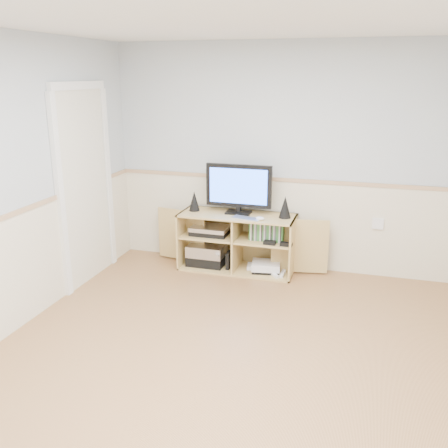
{
  "coord_description": "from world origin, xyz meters",
  "views": [
    {
      "loc": [
        0.87,
        -3.18,
        2.15
      ],
      "look_at": [
        -0.43,
        1.2,
        0.77
      ],
      "focal_mm": 40.0,
      "sensor_mm": 36.0,
      "label": 1
    }
  ],
  "objects": [
    {
      "name": "media_cabinet",
      "position": [
        -0.51,
        2.03,
        0.33
      ],
      "size": [
        2.02,
        0.48,
        0.65
      ],
      "color": "tan",
      "rests_on": "floor"
    },
    {
      "name": "speaker_right",
      "position": [
        0.02,
        2.0,
        0.77
      ],
      "size": [
        0.13,
        0.13,
        0.24
      ],
      "primitive_type": "cone",
      "color": "black",
      "rests_on": "media_cabinet"
    },
    {
      "name": "wall_outlet",
      "position": [
        1.0,
        2.23,
        0.6
      ],
      "size": [
        0.12,
        0.03,
        0.12
      ],
      "primitive_type": "cube",
      "color": "white",
      "rests_on": "wall_back"
    },
    {
      "name": "room",
      "position": [
        -0.06,
        0.12,
        1.22
      ],
      "size": [
        4.04,
        4.54,
        2.54
      ],
      "color": "#AE844D",
      "rests_on": "ground"
    },
    {
      "name": "game_cases",
      "position": [
        -0.16,
        1.96,
        0.48
      ],
      "size": [
        0.38,
        0.14,
        0.19
      ],
      "primitive_type": "cube",
      "color": "#3F8C3F",
      "rests_on": "media_cabinet"
    },
    {
      "name": "av_components",
      "position": [
        -0.85,
        1.98,
        0.22
      ],
      "size": [
        0.51,
        0.31,
        0.47
      ],
      "color": "black",
      "rests_on": "media_cabinet"
    },
    {
      "name": "game_consoles",
      "position": [
        -0.17,
        1.96,
        0.07
      ],
      "size": [
        0.46,
        0.31,
        0.11
      ],
      "color": "white",
      "rests_on": "media_cabinet"
    },
    {
      "name": "keyboard",
      "position": [
        -0.37,
        1.84,
        0.66
      ],
      "size": [
        0.33,
        0.19,
        0.01
      ],
      "primitive_type": "cube",
      "rotation": [
        0.0,
        0.0,
        -0.21
      ],
      "color": "silver",
      "rests_on": "media_cabinet"
    },
    {
      "name": "mouse",
      "position": [
        -0.22,
        1.84,
        0.67
      ],
      "size": [
        0.1,
        0.08,
        0.04
      ],
      "primitive_type": "ellipsoid",
      "rotation": [
        0.0,
        0.0,
        -0.14
      ],
      "color": "white",
      "rests_on": "media_cabinet"
    },
    {
      "name": "monitor",
      "position": [
        -0.51,
        2.03,
        0.95
      ],
      "size": [
        0.74,
        0.18,
        0.55
      ],
      "color": "black",
      "rests_on": "media_cabinet"
    },
    {
      "name": "speaker_left",
      "position": [
        -1.02,
        2.0,
        0.76
      ],
      "size": [
        0.12,
        0.12,
        0.23
      ],
      "primitive_type": "cone",
      "color": "black",
      "rests_on": "media_cabinet"
    }
  ]
}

